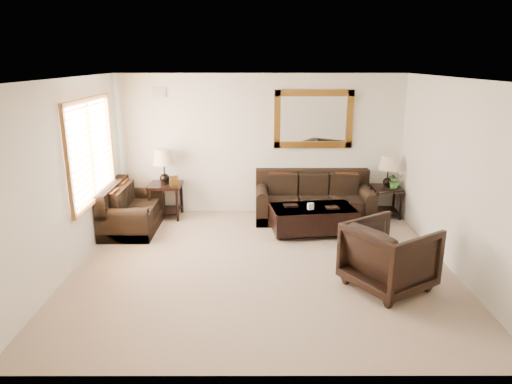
{
  "coord_description": "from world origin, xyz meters",
  "views": [
    {
      "loc": [
        -0.09,
        -6.24,
        2.94
      ],
      "look_at": [
        -0.08,
        0.6,
        0.95
      ],
      "focal_mm": 32.0,
      "sensor_mm": 36.0,
      "label": 1
    }
  ],
  "objects_px": {
    "coffee_table": "(312,217)",
    "end_table_left": "(165,173)",
    "sofa": "(313,202)",
    "loveseat": "(130,213)",
    "end_table_right": "(387,177)",
    "armchair": "(390,253)"
  },
  "relations": [
    {
      "from": "sofa",
      "to": "armchair",
      "type": "relative_size",
      "value": 2.22
    },
    {
      "from": "armchair",
      "to": "coffee_table",
      "type": "bearing_deg",
      "value": -11.38
    },
    {
      "from": "sofa",
      "to": "armchair",
      "type": "bearing_deg",
      "value": -76.65
    },
    {
      "from": "sofa",
      "to": "loveseat",
      "type": "relative_size",
      "value": 1.49
    },
    {
      "from": "end_table_left",
      "to": "coffee_table",
      "type": "bearing_deg",
      "value": -18.37
    },
    {
      "from": "loveseat",
      "to": "end_table_left",
      "type": "relative_size",
      "value": 1.11
    },
    {
      "from": "sofa",
      "to": "end_table_left",
      "type": "xyz_separation_m",
      "value": [
        -2.83,
        0.09,
        0.54
      ]
    },
    {
      "from": "loveseat",
      "to": "end_table_right",
      "type": "distance_m",
      "value": 4.85
    },
    {
      "from": "sofa",
      "to": "loveseat",
      "type": "height_order",
      "value": "sofa"
    },
    {
      "from": "loveseat",
      "to": "end_table_right",
      "type": "relative_size",
      "value": 1.24
    },
    {
      "from": "sofa",
      "to": "coffee_table",
      "type": "bearing_deg",
      "value": -97.85
    },
    {
      "from": "end_table_right",
      "to": "sofa",
      "type": "bearing_deg",
      "value": -175.06
    },
    {
      "from": "sofa",
      "to": "end_table_right",
      "type": "relative_size",
      "value": 1.84
    },
    {
      "from": "end_table_right",
      "to": "armchair",
      "type": "xyz_separation_m",
      "value": [
        -0.76,
        -2.9,
        -0.28
      ]
    },
    {
      "from": "loveseat",
      "to": "end_table_left",
      "type": "bearing_deg",
      "value": -38.92
    },
    {
      "from": "end_table_left",
      "to": "sofa",
      "type": "bearing_deg",
      "value": -1.81
    },
    {
      "from": "end_table_left",
      "to": "coffee_table",
      "type": "relative_size",
      "value": 0.88
    },
    {
      "from": "loveseat",
      "to": "armchair",
      "type": "relative_size",
      "value": 1.49
    },
    {
      "from": "end_table_left",
      "to": "end_table_right",
      "type": "distance_m",
      "value": 4.25
    },
    {
      "from": "end_table_right",
      "to": "armchair",
      "type": "height_order",
      "value": "end_table_right"
    },
    {
      "from": "end_table_left",
      "to": "coffee_table",
      "type": "height_order",
      "value": "end_table_left"
    },
    {
      "from": "coffee_table",
      "to": "end_table_left",
      "type": "bearing_deg",
      "value": 154.1
    }
  ]
}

